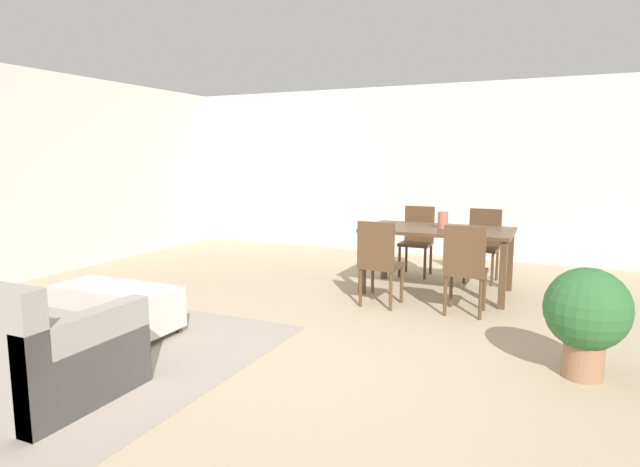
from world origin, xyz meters
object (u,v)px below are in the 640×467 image
Objects in this scene: vase_centerpiece at (443,220)px; dining_chair_far_right at (483,241)px; ottoman_table at (117,306)px; dining_chair_near_left at (379,259)px; dining_table at (438,236)px; dining_chair_near_right at (465,265)px; potted_plant at (587,313)px; dining_chair_far_left at (417,236)px.

dining_chair_far_right is at bearing 66.27° from vase_centerpiece.
dining_chair_near_left is at bearing 42.67° from ottoman_table.
dining_table is 0.95m from dining_chair_near_right.
dining_chair_near_left is 1.14× the size of potted_plant.
dining_chair_near_left is 1.00× the size of dining_chair_far_left.
dining_table is at bearing 126.74° from potted_plant.
dining_chair_far_left is at bearing 90.63° from dining_chair_near_left.
dining_table is at bearing -116.37° from dining_chair_far_right.
ottoman_table is 1.27× the size of dining_chair_near_left.
dining_chair_far_left reaches higher than dining_table.
dining_table is at bearing -61.79° from dining_chair_far_left.
dining_chair_far_right reaches higher than potted_plant.
dining_chair_near_right is 4.77× the size of vase_centerpiece.
dining_chair_near_left and dining_chair_near_right have the same top height.
ottoman_table is 1.27× the size of dining_chair_far_right.
dining_chair_far_left is (-0.45, 0.83, -0.15)m from dining_table.
dining_chair_far_left is at bearing 118.21° from dining_table.
vase_centerpiece is at bearing 11.21° from dining_table.
potted_plant is (1.92, -1.13, -0.04)m from dining_chair_near_left.
vase_centerpiece is at bearing -113.73° from dining_chair_far_right.
dining_chair_far_left reaches higher than ottoman_table.
dining_chair_near_right and dining_chair_far_left have the same top height.
dining_chair_far_left is at bearing 61.42° from ottoman_table.
dining_chair_near_right is at bearing -64.32° from vase_centerpiece.
potted_plant is (1.09, -2.83, -0.04)m from dining_chair_far_right.
dining_chair_far_left reaches higher than potted_plant.
dining_chair_near_left is 4.77× the size of vase_centerpiece.
dining_chair_far_right is 1.14× the size of potted_plant.
dining_chair_near_left is (1.91, 1.76, 0.28)m from ottoman_table.
ottoman_table is at bearing -131.54° from dining_table.
dining_chair_far_right is at bearing 110.99° from potted_plant.
dining_chair_far_left is at bearing 124.40° from potted_plant.
dining_chair_near_left is 1.90m from dining_chair_far_right.
dining_chair_far_right is (2.75, 3.47, 0.28)m from ottoman_table.
potted_plant is (1.44, -2.01, -0.38)m from vase_centerpiece.
dining_chair_near_right reaches higher than dining_table.
dining_chair_near_right is 1.57m from potted_plant.
ottoman_table is 0.70× the size of dining_table.
dining_chair_near_right is 1.89m from dining_chair_far_left.
dining_table is at bearing 48.46° from ottoman_table.
dining_chair_near_right is at bearing 33.02° from ottoman_table.
dining_table is 1.82× the size of dining_chair_far_right.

